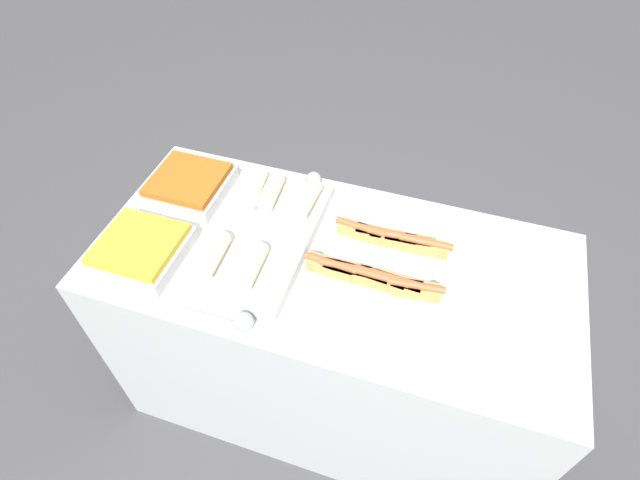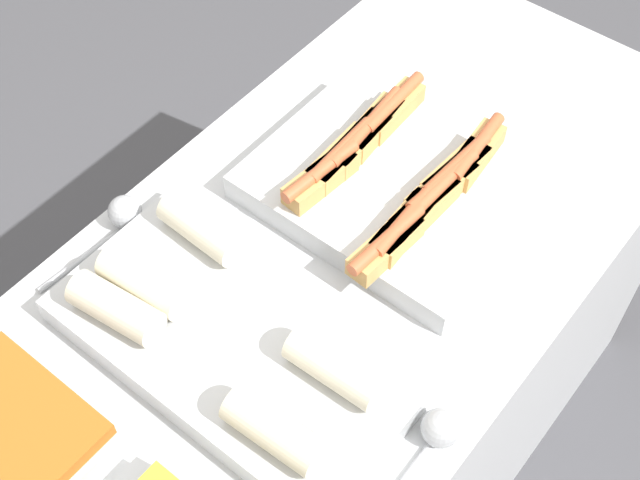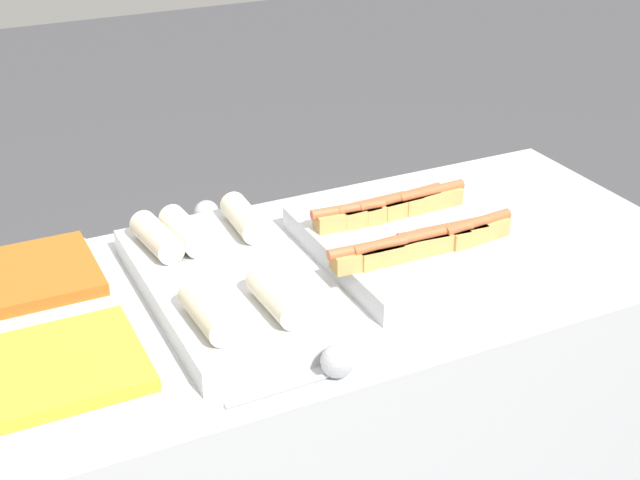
# 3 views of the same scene
# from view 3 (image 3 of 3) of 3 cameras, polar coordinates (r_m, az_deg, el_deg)

# --- Properties ---
(counter) EXTENTS (1.53, 0.73, 0.91)m
(counter) POSITION_cam_3_polar(r_m,az_deg,el_deg) (2.07, 1.07, -12.91)
(counter) COLOR silver
(counter) RESTS_ON ground_plane
(tray_hotdogs) EXTENTS (0.42, 0.45, 0.10)m
(tray_hotdogs) POSITION_cam_3_polar(r_m,az_deg,el_deg) (1.85, 5.29, 0.07)
(tray_hotdogs) COLOR silver
(tray_hotdogs) RESTS_ON counter
(tray_wraps) EXTENTS (0.30, 0.56, 0.11)m
(tray_wraps) POSITION_cam_3_polar(r_m,az_deg,el_deg) (1.71, -6.04, -2.52)
(tray_wraps) COLOR silver
(tray_wraps) RESTS_ON counter
(tray_side_front) EXTENTS (0.26, 0.26, 0.07)m
(tray_side_front) POSITION_cam_3_polar(r_m,az_deg,el_deg) (1.50, -15.80, -8.50)
(tray_side_front) COLOR silver
(tray_side_front) RESTS_ON counter
(tray_side_back) EXTENTS (0.26, 0.26, 0.07)m
(tray_side_back) POSITION_cam_3_polar(r_m,az_deg,el_deg) (1.77, -17.91, -2.88)
(tray_side_back) COLOR silver
(tray_side_back) RESTS_ON counter
(serving_spoon_near) EXTENTS (0.23, 0.06, 0.06)m
(serving_spoon_near) POSITION_cam_3_polar(r_m,az_deg,el_deg) (1.49, 0.78, -7.94)
(serving_spoon_near) COLOR #B2B5BA
(serving_spoon_near) RESTS_ON counter
(serving_spoon_far) EXTENTS (0.22, 0.06, 0.06)m
(serving_spoon_far) POSITION_cam_3_polar(r_m,az_deg,el_deg) (1.99, -7.50, 1.63)
(serving_spoon_far) COLOR #B2B5BA
(serving_spoon_far) RESTS_ON counter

